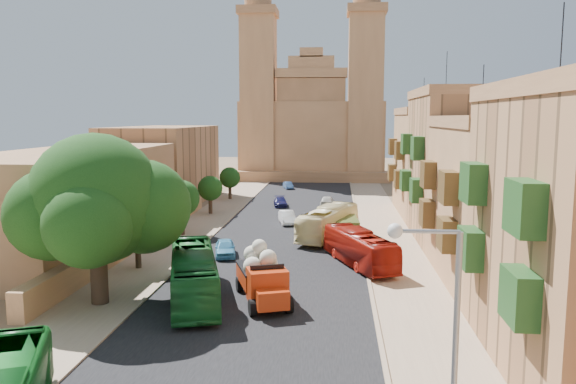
% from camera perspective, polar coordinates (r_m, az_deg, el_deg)
% --- Properties ---
extents(ground, '(260.00, 260.00, 0.00)m').
position_cam_1_polar(ground, '(30.27, -4.49, -14.11)').
color(ground, brown).
extents(road_surface, '(14.00, 140.00, 0.01)m').
position_cam_1_polar(road_surface, '(58.99, 0.34, -3.34)').
color(road_surface, black).
rests_on(road_surface, ground).
extents(sidewalk_east, '(5.00, 140.00, 0.01)m').
position_cam_1_polar(sidewalk_east, '(58.99, 9.60, -3.45)').
color(sidewalk_east, '#9E8268').
rests_on(sidewalk_east, ground).
extents(sidewalk_west, '(5.00, 140.00, 0.01)m').
position_cam_1_polar(sidewalk_west, '(60.50, -8.67, -3.15)').
color(sidewalk_west, '#9E8268').
rests_on(sidewalk_west, ground).
extents(kerb_east, '(0.25, 140.00, 0.12)m').
position_cam_1_polar(kerb_east, '(58.83, 7.17, -3.37)').
color(kerb_east, '#9E8268').
rests_on(kerb_east, ground).
extents(kerb_west, '(0.25, 140.00, 0.12)m').
position_cam_1_polar(kerb_west, '(59.95, -6.35, -3.15)').
color(kerb_west, '#9E8268').
rests_on(kerb_west, ground).
extents(townhouse_b, '(9.00, 14.00, 14.90)m').
position_cam_1_polar(townhouse_b, '(40.69, 20.97, -0.72)').
color(townhouse_b, '#A9764C').
rests_on(townhouse_b, ground).
extents(townhouse_c, '(9.00, 14.00, 17.40)m').
position_cam_1_polar(townhouse_c, '(54.07, 17.01, 2.72)').
color(townhouse_c, '#B47D52').
rests_on(townhouse_c, ground).
extents(townhouse_d, '(9.00, 14.00, 15.90)m').
position_cam_1_polar(townhouse_d, '(67.85, 14.56, 3.09)').
color(townhouse_d, '#A9764C').
rests_on(townhouse_d, ground).
extents(west_wall, '(1.00, 40.00, 1.80)m').
position_cam_1_polar(west_wall, '(51.78, -14.56, -4.11)').
color(west_wall, '#A9764C').
rests_on(west_wall, ground).
extents(west_building_low, '(10.00, 28.00, 8.40)m').
position_cam_1_polar(west_building_low, '(51.56, -21.19, -0.71)').
color(west_building_low, '#966641').
rests_on(west_building_low, ground).
extents(west_building_mid, '(10.00, 22.00, 10.00)m').
position_cam_1_polar(west_building_mid, '(75.51, -12.51, 2.71)').
color(west_building_mid, '#B47D52').
rests_on(west_building_mid, ground).
extents(church, '(28.00, 22.50, 36.30)m').
position_cam_1_polar(church, '(106.46, 2.52, 6.67)').
color(church, '#A9764C').
rests_on(church, ground).
extents(ficus_tree, '(10.31, 9.48, 10.31)m').
position_cam_1_polar(ficus_tree, '(35.13, -18.79, -1.15)').
color(ficus_tree, '#37261B').
rests_on(ficus_tree, ground).
extents(street_tree_a, '(3.23, 3.23, 4.96)m').
position_cam_1_polar(street_tree_a, '(43.10, -15.08, -3.18)').
color(street_tree_a, '#37261B').
rests_on(street_tree_a, ground).
extents(street_tree_b, '(3.43, 3.43, 5.27)m').
position_cam_1_polar(street_tree_b, '(54.34, -10.75, -0.65)').
color(street_tree_b, '#37261B').
rests_on(street_tree_b, ground).
extents(street_tree_c, '(2.90, 2.90, 4.46)m').
position_cam_1_polar(street_tree_c, '(65.93, -7.91, 0.36)').
color(street_tree_c, '#37261B').
rests_on(street_tree_c, ground).
extents(street_tree_d, '(2.87, 2.87, 4.42)m').
position_cam_1_polar(street_tree_d, '(77.59, -5.93, 1.45)').
color(street_tree_d, '#37261B').
rests_on(street_tree_d, ground).
extents(streetlamp, '(2.11, 0.44, 8.22)m').
position_cam_1_polar(streetlamp, '(17.08, 15.11, -13.16)').
color(streetlamp, gray).
rests_on(streetlamp, ground).
extents(red_truck, '(4.22, 6.65, 3.68)m').
position_cam_1_polar(red_truck, '(34.53, -2.60, -8.50)').
color(red_truck, '#BC300E').
rests_on(red_truck, ground).
extents(olive_pickup, '(2.44, 4.85, 1.95)m').
position_cam_1_polar(olive_pickup, '(52.34, 5.92, -3.73)').
color(olive_pickup, '#444F1D').
rests_on(olive_pickup, ground).
extents(bus_green_north, '(5.57, 11.44, 3.11)m').
position_cam_1_polar(bus_green_north, '(35.38, -9.57, -8.31)').
color(bus_green_north, '#196426').
rests_on(bus_green_north, ground).
extents(bus_red_east, '(5.65, 9.69, 2.66)m').
position_cam_1_polar(bus_red_east, '(43.09, 7.28, -5.69)').
color(bus_red_east, '#9A150B').
rests_on(bus_red_east, ground).
extents(bus_cream_east, '(5.82, 10.79, 2.94)m').
position_cam_1_polar(bus_cream_east, '(52.39, 4.15, -3.12)').
color(bus_cream_east, beige).
rests_on(bus_cream_east, ground).
extents(car_blue_a, '(2.41, 4.24, 1.36)m').
position_cam_1_polar(car_blue_a, '(45.98, -6.41, -5.66)').
color(car_blue_a, '#4CA1CB').
rests_on(car_blue_a, ground).
extents(car_white_a, '(2.32, 4.31, 1.35)m').
position_cam_1_polar(car_white_a, '(59.45, -0.09, -2.60)').
color(car_white_a, white).
rests_on(car_white_a, ground).
extents(car_cream, '(3.20, 4.70, 1.20)m').
position_cam_1_polar(car_cream, '(58.42, 2.84, -2.86)').
color(car_cream, '#FDF3CF').
rests_on(car_cream, ground).
extents(car_dkblue, '(2.20, 4.18, 1.15)m').
position_cam_1_polar(car_dkblue, '(70.95, -0.78, -1.01)').
color(car_dkblue, '#141545').
rests_on(car_dkblue, ground).
extents(car_white_b, '(1.76, 4.05, 1.36)m').
position_cam_1_polar(car_white_b, '(71.27, 3.99, -0.91)').
color(car_white_b, beige).
rests_on(car_white_b, ground).
extents(car_blue_b, '(1.99, 3.45, 1.08)m').
position_cam_1_polar(car_blue_b, '(88.63, 0.01, 0.68)').
color(car_blue_b, '#385F98').
rests_on(car_blue_b, ground).
extents(pedestrian_a, '(0.72, 0.61, 1.69)m').
position_cam_1_polar(pedestrian_a, '(42.67, 9.14, -6.53)').
color(pedestrian_a, '#2D2B2F').
rests_on(pedestrian_a, ground).
extents(pedestrian_c, '(0.85, 1.18, 1.87)m').
position_cam_1_polar(pedestrian_c, '(45.72, 8.41, -5.45)').
color(pedestrian_c, '#39383F').
rests_on(pedestrian_c, ground).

